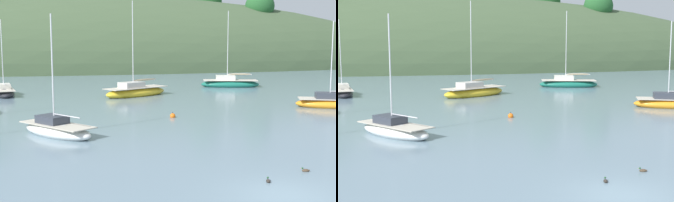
% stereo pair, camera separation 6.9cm
% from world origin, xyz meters
% --- Properties ---
extents(ground_plane, '(400.00, 400.00, 0.00)m').
position_xyz_m(ground_plane, '(0.00, 0.00, 0.00)').
color(ground_plane, slate).
extents(far_shoreline_hill, '(150.00, 36.00, 33.87)m').
position_xyz_m(far_shoreline_hill, '(0.08, 82.96, 0.08)').
color(far_shoreline_hill, '#425638').
rests_on(far_shoreline_hill, ground).
extents(sailboat_cream_ketch, '(7.12, 4.85, 8.05)m').
position_xyz_m(sailboat_cream_ketch, '(15.78, 21.00, 0.40)').
color(sailboat_cream_ketch, orange).
rests_on(sailboat_cream_ketch, ground).
extents(sailboat_red_portside, '(5.37, 6.11, 7.99)m').
position_xyz_m(sailboat_red_portside, '(-8.81, 14.06, 0.37)').
color(sailboat_red_portside, white).
rests_on(sailboat_red_portside, ground).
extents(sailboat_navy_dinghy, '(8.04, 4.54, 10.15)m').
position_xyz_m(sailboat_navy_dinghy, '(13.32, 40.83, 0.45)').
color(sailboat_navy_dinghy, '#196B56').
rests_on(sailboat_navy_dinghy, ground).
extents(sailboat_yellow_far, '(8.21, 6.18, 10.61)m').
position_xyz_m(sailboat_yellow_far, '(-0.36, 33.91, 0.47)').
color(sailboat_yellow_far, gold).
rests_on(sailboat_yellow_far, ground).
extents(sailboat_orange_cutter, '(3.25, 6.60, 8.61)m').
position_xyz_m(sailboat_orange_cutter, '(-14.56, 37.46, 0.39)').
color(sailboat_orange_cutter, '#232328').
rests_on(sailboat_orange_cutter, ground).
extents(mooring_buoy_channel, '(0.44, 0.44, 0.54)m').
position_xyz_m(mooring_buoy_channel, '(0.15, 19.00, 0.12)').
color(mooring_buoy_channel, orange).
rests_on(mooring_buoy_channel, ground).
extents(duck_lone_right, '(0.27, 0.42, 0.24)m').
position_xyz_m(duck_lone_right, '(0.12, 1.72, 0.05)').
color(duck_lone_right, '#2D2823').
rests_on(duck_lone_right, ground).
extents(duck_straggler, '(0.42, 0.27, 0.24)m').
position_xyz_m(duck_straggler, '(2.53, 2.81, 0.05)').
color(duck_straggler, '#473828').
rests_on(duck_straggler, ground).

